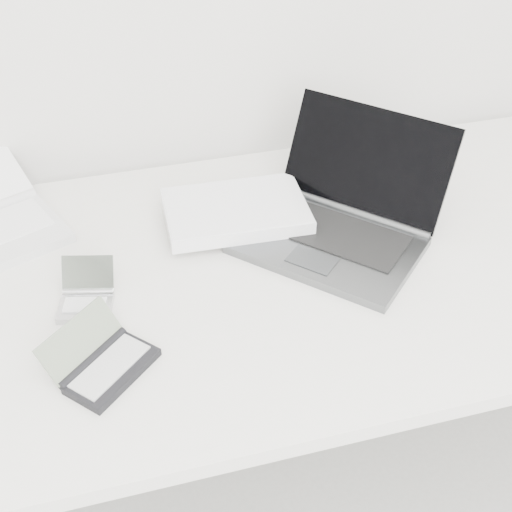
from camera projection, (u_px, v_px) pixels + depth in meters
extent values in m
cube|color=white|center=(266.00, 271.00, 1.35)|extent=(1.60, 0.80, 0.03)
cylinder|color=silver|center=(487.00, 247.00, 2.00)|extent=(0.04, 0.04, 0.70)
cube|color=#585A5D|center=(328.00, 245.00, 1.37)|extent=(0.40, 0.40, 0.02)
cube|color=black|center=(335.00, 232.00, 1.39)|extent=(0.28, 0.29, 0.00)
cube|color=black|center=(368.00, 161.00, 1.42)|extent=(0.30, 0.31, 0.19)
cylinder|color=#585A5D|center=(353.00, 212.00, 1.44)|extent=(0.24, 0.25, 0.02)
cube|color=#3B3E41|center=(312.00, 260.00, 1.32)|extent=(0.10, 0.10, 0.00)
cube|color=white|center=(236.00, 211.00, 1.42)|extent=(0.29, 0.20, 0.03)
cube|color=white|center=(236.00, 205.00, 1.41)|extent=(0.28, 0.19, 0.00)
cube|color=#BBBCC0|center=(85.00, 308.00, 1.24)|extent=(0.10, 0.09, 0.01)
cube|color=silver|center=(85.00, 305.00, 1.23)|extent=(0.08, 0.05, 0.00)
cube|color=gray|center=(88.00, 273.00, 1.26)|extent=(0.10, 0.06, 0.06)
cylinder|color=#BBBCC0|center=(88.00, 292.00, 1.26)|extent=(0.09, 0.04, 0.01)
cube|color=black|center=(113.00, 371.00, 1.12)|extent=(0.16, 0.16, 0.01)
cube|color=#A7A7A7|center=(110.00, 366.00, 1.12)|extent=(0.14, 0.13, 0.00)
cube|color=gray|center=(80.00, 340.00, 1.13)|extent=(0.14, 0.13, 0.06)
cylinder|color=black|center=(93.00, 358.00, 1.14)|extent=(0.12, 0.11, 0.02)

